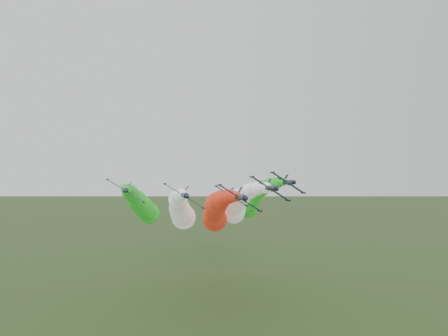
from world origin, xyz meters
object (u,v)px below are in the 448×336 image
at_px(jet_lead, 216,213).
at_px(jet_outer_left, 142,206).
at_px(jet_inner_right, 237,206).
at_px(jet_outer_right, 252,200).
at_px(jet_trail, 214,209).
at_px(jet_inner_left, 181,211).

xyz_separation_m(jet_lead, jet_outer_left, (-22.31, 16.91, 1.26)).
relative_size(jet_inner_right, jet_outer_left, 1.00).
bearing_deg(jet_outer_right, jet_inner_right, -122.96).
bearing_deg(jet_outer_left, jet_outer_right, 4.32).
height_order(jet_outer_right, jet_trail, jet_outer_right).
bearing_deg(jet_trail, jet_lead, -98.08).
height_order(jet_outer_left, jet_outer_right, jet_outer_right).
height_order(jet_inner_right, jet_trail, jet_inner_right).
bearing_deg(jet_outer_right, jet_lead, -129.75).
height_order(jet_inner_left, jet_outer_right, jet_outer_right).
distance_m(jet_inner_right, jet_outer_right, 15.15).
relative_size(jet_inner_left, jet_inner_right, 1.00).
bearing_deg(jet_inner_left, jet_trail, 51.77).
relative_size(jet_inner_right, jet_outer_right, 1.00).
distance_m(jet_inner_right, jet_trail, 19.61).
bearing_deg(jet_trail, jet_outer_left, -160.54).
bearing_deg(jet_outer_left, jet_trail, 19.46).
height_order(jet_lead, jet_outer_left, jet_outer_left).
bearing_deg(jet_trail, jet_inner_right, -76.41).
distance_m(jet_lead, jet_outer_right, 25.96).
distance_m(jet_inner_left, jet_outer_left, 14.86).
relative_size(jet_outer_left, jet_trail, 1.00).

